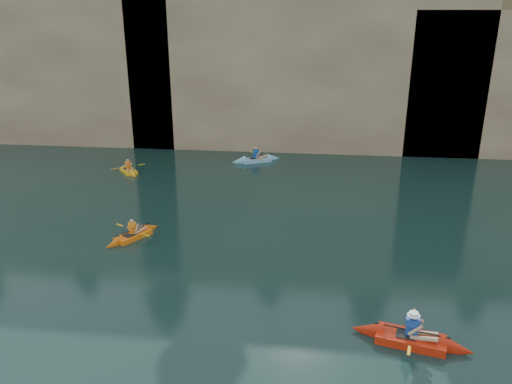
# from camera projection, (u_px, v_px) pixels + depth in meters

# --- Properties ---
(ground) EXTENTS (160.00, 160.00, 0.00)m
(ground) POSITION_uv_depth(u_px,v_px,m) (209.00, 338.00, 15.08)
(ground) COLOR black
(ground) RESTS_ON ground
(cliff) EXTENTS (70.00, 16.00, 12.00)m
(cliff) POSITION_uv_depth(u_px,v_px,m) (281.00, 55.00, 41.09)
(cliff) COLOR tan
(cliff) RESTS_ON ground
(cliff_slab_west) EXTENTS (26.00, 2.40, 10.56)m
(cliff_slab_west) POSITION_uv_depth(u_px,v_px,m) (2.00, 70.00, 36.61)
(cliff_slab_west) COLOR tan
(cliff_slab_west) RESTS_ON ground
(cliff_slab_center) EXTENTS (24.00, 2.40, 11.40)m
(cliff_slab_center) POSITION_uv_depth(u_px,v_px,m) (303.00, 68.00, 34.06)
(cliff_slab_center) COLOR tan
(cliff_slab_center) RESTS_ON ground
(sea_cave_west) EXTENTS (4.50, 1.00, 4.00)m
(sea_cave_west) POSITION_uv_depth(u_px,v_px,m) (30.00, 117.00, 36.89)
(sea_cave_west) COLOR black
(sea_cave_west) RESTS_ON ground
(sea_cave_center) EXTENTS (3.50, 1.00, 3.20)m
(sea_cave_center) POSITION_uv_depth(u_px,v_px,m) (216.00, 127.00, 35.49)
(sea_cave_center) COLOR black
(sea_cave_center) RESTS_ON ground
(sea_cave_east) EXTENTS (5.00, 1.00, 4.50)m
(sea_cave_east) POSITION_uv_depth(u_px,v_px,m) (419.00, 123.00, 33.74)
(sea_cave_east) COLOR black
(sea_cave_east) RESTS_ON ground
(main_kayaker) EXTENTS (3.62, 2.34, 1.31)m
(main_kayaker) POSITION_uv_depth(u_px,v_px,m) (411.00, 338.00, 14.77)
(main_kayaker) COLOR red
(main_kayaker) RESTS_ON ground
(kayaker_orange) EXTENTS (2.03, 2.80, 1.09)m
(kayaker_orange) POSITION_uv_depth(u_px,v_px,m) (133.00, 235.00, 21.72)
(kayaker_orange) COLOR orange
(kayaker_orange) RESTS_ON ground
(kayaker_yellow) EXTENTS (2.15, 2.43, 1.07)m
(kayaker_yellow) POSITION_uv_depth(u_px,v_px,m) (129.00, 170.00, 30.64)
(kayaker_yellow) COLOR #FFB215
(kayaker_yellow) RESTS_ON ground
(kayaker_ltblue_mid) EXTENTS (3.34, 2.28, 1.27)m
(kayaker_ltblue_mid) POSITION_uv_depth(u_px,v_px,m) (256.00, 159.00, 32.88)
(kayaker_ltblue_mid) COLOR #7EB7D3
(kayaker_ltblue_mid) RESTS_ON ground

